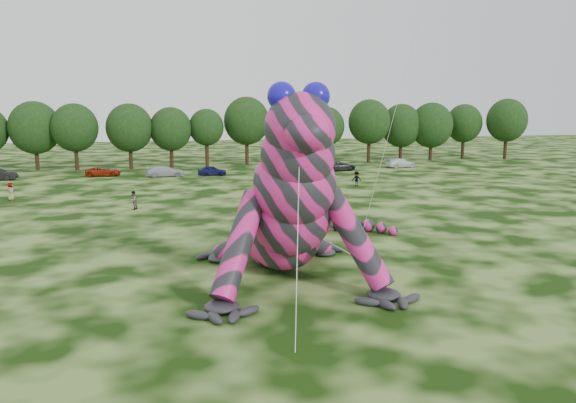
{
  "coord_description": "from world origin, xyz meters",
  "views": [
    {
      "loc": [
        -7.15,
        -28.11,
        9.37
      ],
      "look_at": [
        0.16,
        1.82,
        4.0
      ],
      "focal_mm": 35.0,
      "sensor_mm": 36.0,
      "label": 1
    }
  ],
  "objects_px": {
    "tree_13": "(369,131)",
    "car_6": "(339,166)",
    "tree_8": "(171,137)",
    "tree_16": "(464,131)",
    "tree_14": "(401,132)",
    "spectator_1": "(133,200)",
    "inflatable_gecko": "(278,178)",
    "tree_6": "(75,137)",
    "car_2": "(103,172)",
    "tree_17": "(506,129)",
    "tree_5": "(35,136)",
    "spectator_4": "(11,191)",
    "tree_10": "(247,131)",
    "spectator_2": "(356,179)",
    "tree_12": "(326,135)",
    "car_4": "(212,171)",
    "tree_7": "(130,136)",
    "tree_15": "(431,132)",
    "tree_11": "(287,132)",
    "tree_9": "(207,138)",
    "car_5": "(271,168)",
    "spectator_5": "(262,201)",
    "car_7": "(401,163)"
  },
  "relations": [
    {
      "from": "tree_5",
      "to": "car_4",
      "type": "relative_size",
      "value": 2.59
    },
    {
      "from": "tree_17",
      "to": "car_6",
      "type": "relative_size",
      "value": 2.07
    },
    {
      "from": "tree_6",
      "to": "tree_14",
      "type": "relative_size",
      "value": 1.01
    },
    {
      "from": "tree_13",
      "to": "car_6",
      "type": "height_order",
      "value": "tree_13"
    },
    {
      "from": "tree_8",
      "to": "tree_17",
      "type": "relative_size",
      "value": 0.87
    },
    {
      "from": "spectator_2",
      "to": "spectator_4",
      "type": "xyz_separation_m",
      "value": [
        -36.44,
        -0.93,
        0.03
      ]
    },
    {
      "from": "tree_5",
      "to": "tree_11",
      "type": "bearing_deg",
      "value": -0.37
    },
    {
      "from": "tree_7",
      "to": "tree_17",
      "type": "height_order",
      "value": "tree_17"
    },
    {
      "from": "tree_7",
      "to": "tree_14",
      "type": "relative_size",
      "value": 1.01
    },
    {
      "from": "inflatable_gecko",
      "to": "spectator_4",
      "type": "relative_size",
      "value": 11.75
    },
    {
      "from": "tree_5",
      "to": "tree_6",
      "type": "xyz_separation_m",
      "value": [
        5.57,
        -1.75,
        -0.15
      ]
    },
    {
      "from": "tree_10",
      "to": "spectator_5",
      "type": "xyz_separation_m",
      "value": [
        -5.03,
        -37.76,
        -4.47
      ]
    },
    {
      "from": "tree_8",
      "to": "tree_12",
      "type": "relative_size",
      "value": 1.0
    },
    {
      "from": "tree_15",
      "to": "tree_6",
      "type": "bearing_deg",
      "value": -178.89
    },
    {
      "from": "tree_15",
      "to": "car_2",
      "type": "distance_m",
      "value": 52.8
    },
    {
      "from": "tree_17",
      "to": "spectator_4",
      "type": "height_order",
      "value": "tree_17"
    },
    {
      "from": "tree_7",
      "to": "tree_14",
      "type": "bearing_deg",
      "value": 2.52
    },
    {
      "from": "tree_9",
      "to": "tree_11",
      "type": "xyz_separation_m",
      "value": [
        12.72,
        0.85,
        0.7
      ]
    },
    {
      "from": "car_2",
      "to": "tree_17",
      "type": "bearing_deg",
      "value": -82.13
    },
    {
      "from": "tree_6",
      "to": "tree_17",
      "type": "relative_size",
      "value": 0.92
    },
    {
      "from": "car_6",
      "to": "spectator_1",
      "type": "xyz_separation_m",
      "value": [
        -27.56,
        -23.96,
        0.16
      ]
    },
    {
      "from": "tree_17",
      "to": "spectator_4",
      "type": "bearing_deg",
      "value": -160.75
    },
    {
      "from": "inflatable_gecko",
      "to": "tree_10",
      "type": "relative_size",
      "value": 1.99
    },
    {
      "from": "tree_12",
      "to": "tree_5",
      "type": "bearing_deg",
      "value": 179.07
    },
    {
      "from": "inflatable_gecko",
      "to": "tree_6",
      "type": "height_order",
      "value": "inflatable_gecko"
    },
    {
      "from": "tree_17",
      "to": "tree_16",
      "type": "bearing_deg",
      "value": 157.37
    },
    {
      "from": "tree_10",
      "to": "spectator_2",
      "type": "distance_m",
      "value": 27.99
    },
    {
      "from": "tree_5",
      "to": "car_6",
      "type": "distance_m",
      "value": 43.47
    },
    {
      "from": "tree_11",
      "to": "spectator_1",
      "type": "relative_size",
      "value": 5.95
    },
    {
      "from": "tree_10",
      "to": "car_4",
      "type": "distance_m",
      "value": 14.92
    },
    {
      "from": "tree_5",
      "to": "tree_13",
      "type": "relative_size",
      "value": 0.97
    },
    {
      "from": "tree_10",
      "to": "spectator_4",
      "type": "xyz_separation_m",
      "value": [
        -28.14,
        -27.3,
        -4.36
      ]
    },
    {
      "from": "tree_14",
      "to": "spectator_2",
      "type": "xyz_separation_m",
      "value": [
        -17.77,
        -26.52,
        -3.84
      ]
    },
    {
      "from": "tree_6",
      "to": "tree_11",
      "type": "relative_size",
      "value": 0.94
    },
    {
      "from": "spectator_1",
      "to": "tree_7",
      "type": "bearing_deg",
      "value": -147.92
    },
    {
      "from": "tree_14",
      "to": "spectator_5",
      "type": "height_order",
      "value": "tree_14"
    },
    {
      "from": "tree_14",
      "to": "spectator_1",
      "type": "xyz_separation_m",
      "value": [
        -42.35,
        -35.42,
        -3.85
      ]
    },
    {
      "from": "spectator_4",
      "to": "tree_7",
      "type": "bearing_deg",
      "value": -25.92
    },
    {
      "from": "tree_7",
      "to": "tree_12",
      "type": "relative_size",
      "value": 1.06
    },
    {
      "from": "car_6",
      "to": "spectator_4",
      "type": "distance_m",
      "value": 42.53
    },
    {
      "from": "car_5",
      "to": "tree_17",
      "type": "bearing_deg",
      "value": -84.5
    },
    {
      "from": "tree_15",
      "to": "tree_16",
      "type": "bearing_deg",
      "value": 12.93
    },
    {
      "from": "inflatable_gecko",
      "to": "car_5",
      "type": "height_order",
      "value": "inflatable_gecko"
    },
    {
      "from": "car_4",
      "to": "inflatable_gecko",
      "type": "bearing_deg",
      "value": 178.07
    },
    {
      "from": "tree_13",
      "to": "car_2",
      "type": "bearing_deg",
      "value": -168.25
    },
    {
      "from": "tree_16",
      "to": "car_6",
      "type": "bearing_deg",
      "value": -155.65
    },
    {
      "from": "tree_8",
      "to": "tree_16",
      "type": "distance_m",
      "value": 49.72
    },
    {
      "from": "car_7",
      "to": "spectator_5",
      "type": "distance_m",
      "value": 38.7
    },
    {
      "from": "tree_5",
      "to": "car_6",
      "type": "height_order",
      "value": "tree_5"
    },
    {
      "from": "spectator_1",
      "to": "tree_14",
      "type": "bearing_deg",
      "value": 159.95
    }
  ]
}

